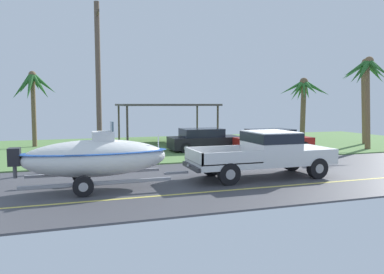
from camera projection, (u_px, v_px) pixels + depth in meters
The scene contains 11 objects.
ground at pixel (211, 150), 22.92m from camera, with size 36.00×22.00×0.11m.
pickup_truck_towing at pixel (269, 151), 14.45m from camera, with size 5.89×2.05×1.80m.
boat_on_trailer at pixel (96, 158), 12.37m from camera, with size 5.94×2.15×2.28m.
parked_sedan_near at pixel (272, 141), 21.86m from camera, with size 4.59×1.86×1.38m.
parked_sedan_far at pixel (204, 140), 22.33m from camera, with size 4.35×1.89×1.38m.
carport_awning at pixel (166, 106), 26.94m from camera, with size 6.87×4.96×2.86m.
palm_tree_near_left at pixel (304, 94), 29.15m from camera, with size 3.71×3.08×4.93m.
palm_tree_near_right at pixel (367, 79), 22.87m from camera, with size 3.01×2.89×5.80m.
palm_tree_mid at pixel (33, 88), 24.11m from camera, with size 2.89×3.23×5.01m.
palm_tree_far_left at pixel (365, 78), 25.72m from camera, with size 3.51×3.68×6.04m.
utility_pole at pixel (98, 81), 17.07m from camera, with size 0.24×1.80×7.53m.
Camera 1 is at (-8.26, -12.85, 2.89)m, focal length 34.36 mm.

